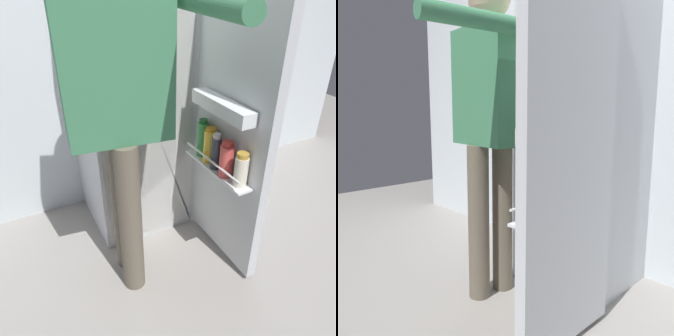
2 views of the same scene
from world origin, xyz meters
TOP-DOWN VIEW (x-y plane):
  - ground_plane at (0.00, 0.00)m, footprint 6.93×6.93m
  - kitchen_wall at (0.00, 0.89)m, footprint 4.40×0.10m
  - refrigerator at (0.03, 0.48)m, footprint 0.68×1.20m
  - person at (-0.24, 0.01)m, footprint 0.58×0.83m

SIDE VIEW (x-z plane):
  - ground_plane at x=0.00m, z-range 0.00..0.00m
  - refrigerator at x=0.03m, z-range 0.00..1.78m
  - person at x=-0.24m, z-range 0.19..1.96m
  - kitchen_wall at x=0.00m, z-range 0.00..2.67m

